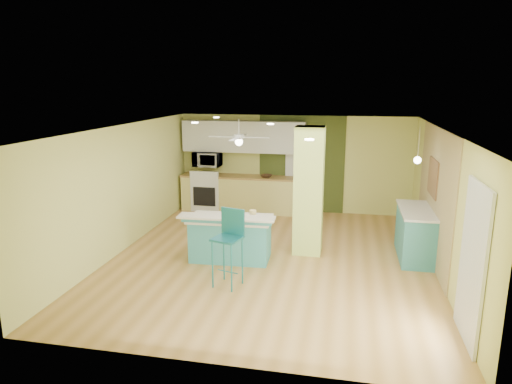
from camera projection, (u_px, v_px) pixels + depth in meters
The scene contains 23 objects.
floor at pixel (271, 259), 8.79m from camera, with size 6.00×7.00×0.01m, color olive.
ceiling at pixel (272, 128), 8.21m from camera, with size 6.00×7.00×0.01m, color white.
wall_back at pixel (294, 164), 11.84m from camera, with size 6.00×0.01×2.50m, color #CBCD6D.
wall_front at pixel (220, 268), 5.15m from camera, with size 6.00×0.01×2.50m, color #CBCD6D.
wall_left at pixel (123, 188), 9.08m from camera, with size 0.01×7.00×2.50m, color #CBCD6D.
wall_right at pixel (442, 204), 7.92m from camera, with size 0.01×7.00×2.50m, color #CBCD6D.
wood_panel at pixel (435, 195), 8.49m from camera, with size 0.02×3.40×2.50m, color #937E54.
olive_accent at pixel (301, 164), 11.79m from camera, with size 2.20×0.02×2.50m, color #3B471C.
interior_door at pixel (301, 174), 11.82m from camera, with size 0.82×0.05×2.00m, color silver.
french_door at pixel (472, 264), 5.78m from camera, with size 0.04×1.08×2.10m, color silver.
column at pixel (309, 191), 8.85m from camera, with size 0.55×0.55×2.50m, color #C0DA65.
kitchen_run at pixel (243, 193), 11.98m from camera, with size 3.25×0.63×0.94m.
stove at pixel (208, 192), 12.16m from camera, with size 0.76×0.66×1.08m.
upper_cabinets at pixel (243, 137), 11.75m from camera, with size 3.20×0.34×0.80m, color silver.
microwave at pixel (207, 159), 11.96m from camera, with size 0.70×0.48×0.39m, color white.
ceiling_fan at pixel (239, 138), 10.43m from camera, with size 1.41×1.41×0.61m.
pendant_lamp at pixel (417, 160), 8.56m from camera, with size 0.14×0.14×0.69m.
wall_decor at pixel (433, 178), 8.62m from camera, with size 0.03×0.90×0.70m, color brown.
peninsula at pixel (230, 237), 8.65m from camera, with size 1.78×1.01×0.95m.
bar_stool at pixel (230, 235), 7.47m from camera, with size 0.53×0.53×1.29m.
side_counter at pixel (415, 233), 8.73m from camera, with size 0.63×1.49×0.96m.
fruit_bowl at pixel (266, 176), 11.67m from camera, with size 0.30×0.30×0.07m, color #3B2618.
canister at pixel (253, 214), 8.50m from camera, with size 0.13×0.13×0.16m, color yellow.
Camera 1 is at (1.35, -8.15, 3.27)m, focal length 32.00 mm.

